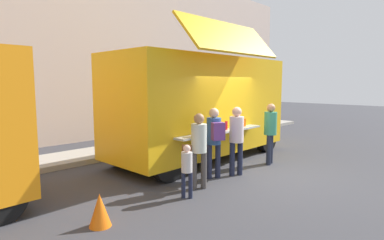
% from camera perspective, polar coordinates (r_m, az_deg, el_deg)
% --- Properties ---
extents(ground_plane, '(60.00, 60.00, 0.00)m').
position_cam_1_polar(ground_plane, '(8.29, 13.01, -9.71)').
color(ground_plane, '#38383D').
extents(curb_strip, '(28.00, 1.60, 0.15)m').
position_cam_1_polar(curb_strip, '(9.79, -26.83, -7.29)').
color(curb_strip, '#9E998E').
rests_on(curb_strip, ground).
extents(building_behind, '(32.00, 2.40, 7.63)m').
position_cam_1_polar(building_behind, '(13.63, -29.16, 12.16)').
color(building_behind, beige).
rests_on(building_behind, ground).
extents(food_truck_main, '(5.96, 3.14, 3.93)m').
position_cam_1_polar(food_truck_main, '(9.55, 1.72, 2.85)').
color(food_truck_main, '#EFAF15').
rests_on(food_truck_main, ground).
extents(traffic_cone_orange, '(0.36, 0.36, 0.55)m').
position_cam_1_polar(traffic_cone_orange, '(5.47, -16.46, -15.47)').
color(traffic_cone_orange, orange).
rests_on(traffic_cone_orange, ground).
extents(trash_bin, '(0.60, 0.60, 1.03)m').
position_cam_1_polar(trash_bin, '(14.22, 5.69, -0.65)').
color(trash_bin, '#2E5E38').
rests_on(trash_bin, ground).
extents(customer_front_ordering, '(0.35, 0.35, 1.74)m').
position_cam_1_polar(customer_front_ordering, '(7.89, 8.12, -2.70)').
color(customer_front_ordering, '#1D2238').
rests_on(customer_front_ordering, ground).
extents(customer_mid_with_backpack, '(0.47, 0.56, 1.73)m').
position_cam_1_polar(customer_mid_with_backpack, '(7.56, 4.10, -2.90)').
color(customer_mid_with_backpack, '#1F233A').
rests_on(customer_mid_with_backpack, ground).
extents(customer_rear_waiting, '(0.51, 0.44, 1.67)m').
position_cam_1_polar(customer_rear_waiting, '(6.83, 1.15, -4.49)').
color(customer_rear_waiting, '#484340').
rests_on(customer_rear_waiting, ground).
extents(customer_extra_browsing, '(0.36, 0.36, 1.75)m').
position_cam_1_polar(customer_extra_browsing, '(9.21, 14.10, -1.46)').
color(customer_extra_browsing, '#1F2435').
rests_on(customer_extra_browsing, ground).
extents(child_near_queue, '(0.22, 0.22, 1.10)m').
position_cam_1_polar(child_near_queue, '(6.35, -0.94, -8.46)').
color(child_near_queue, '#1D223A').
rests_on(child_near_queue, ground).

